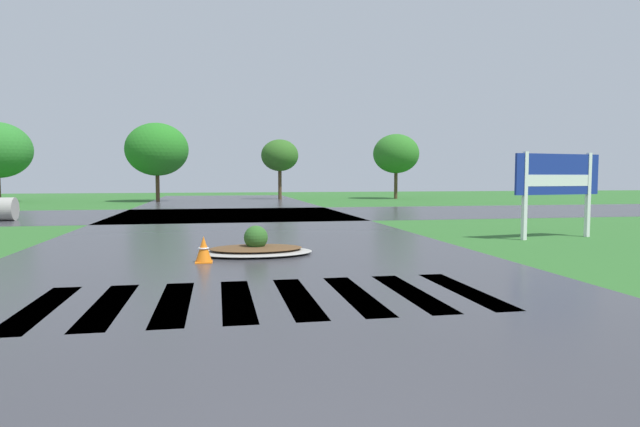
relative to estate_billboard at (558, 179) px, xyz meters
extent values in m
cube|color=#35353A|center=(-9.11, -1.48, -1.75)|extent=(10.96, 80.00, 0.01)
cube|color=#35353A|center=(-9.11, 12.04, -1.75)|extent=(90.00, 9.86, 0.01)
cube|color=white|center=(-12.26, -6.34, -1.75)|extent=(0.45, 2.86, 0.01)
cube|color=white|center=(-11.36, -6.34, -1.75)|extent=(0.45, 2.86, 0.01)
cube|color=white|center=(-10.46, -6.34, -1.75)|extent=(0.45, 2.86, 0.01)
cube|color=white|center=(-9.56, -6.34, -1.75)|extent=(0.45, 2.86, 0.01)
cube|color=white|center=(-8.66, -6.34, -1.75)|extent=(0.45, 2.86, 0.01)
cube|color=white|center=(-7.76, -6.34, -1.75)|extent=(0.45, 2.86, 0.01)
cube|color=white|center=(-6.86, -6.34, -1.75)|extent=(0.45, 2.86, 0.01)
cube|color=white|center=(-5.96, -6.34, -1.75)|extent=(0.45, 2.86, 0.01)
cube|color=white|center=(1.18, 0.21, -0.49)|extent=(0.14, 0.14, 2.53)
cube|color=white|center=(-1.18, -0.21, -0.49)|extent=(0.14, 0.14, 2.53)
cube|color=navy|center=(0.00, 0.00, 0.13)|extent=(3.03, 0.62, 1.19)
cube|color=white|center=(0.00, 0.00, -0.05)|extent=(2.31, 0.50, 0.33)
ellipsoid|color=#9E9B93|center=(-8.95, -1.70, -1.69)|extent=(2.64, 1.70, 0.12)
ellipsoid|color=brown|center=(-8.95, -1.70, -1.60)|extent=(2.17, 1.40, 0.10)
sphere|color=#2D6023|center=(-8.95, -1.70, -1.35)|extent=(0.56, 0.56, 0.56)
cone|color=orange|center=(-10.12, -2.71, -1.47)|extent=(0.36, 0.36, 0.56)
torus|color=white|center=(-10.12, -2.71, -1.44)|extent=(0.23, 0.23, 0.04)
cube|color=orange|center=(-10.12, -2.71, -1.74)|extent=(0.36, 0.36, 0.03)
cylinder|color=#4C3823|center=(-14.04, 26.37, -0.65)|extent=(0.28, 0.28, 2.21)
ellipsoid|color=#267821|center=(-14.04, 26.37, 2.02)|extent=(4.46, 4.46, 3.79)
cylinder|color=#4C3823|center=(-4.89, 28.76, -0.52)|extent=(0.28, 0.28, 2.47)
ellipsoid|color=#306221|center=(-4.89, 28.76, 1.75)|extent=(2.96, 2.96, 2.51)
cylinder|color=#4C3823|center=(4.56, 28.10, -0.57)|extent=(0.28, 0.28, 2.37)
ellipsoid|color=#2C7123|center=(4.56, 28.10, 1.93)|extent=(3.74, 3.74, 3.18)
camera|label=1|loc=(-9.83, -14.34, 0.07)|focal=30.45mm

